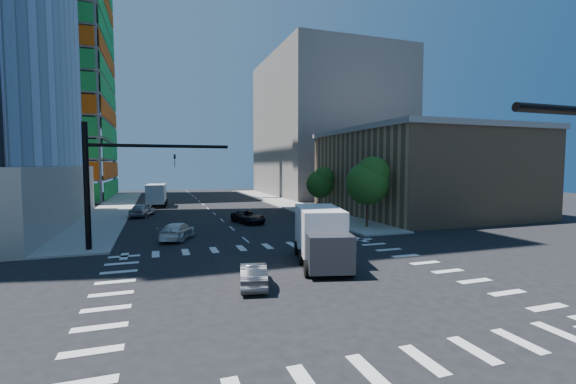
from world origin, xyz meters
name	(u,v)px	position (x,y,z in m)	size (l,w,h in m)	color
ground	(296,282)	(0.00, 0.00, 0.00)	(160.00, 160.00, 0.00)	black
road_markings	(296,281)	(0.00, 0.00, 0.01)	(20.00, 20.00, 0.01)	silver
sidewalk_ne	(283,203)	(12.50, 40.00, 0.07)	(5.00, 60.00, 0.15)	gray
sidewalk_nw	(114,208)	(-12.50, 40.00, 0.07)	(5.00, 60.00, 0.15)	gray
construction_building	(31,61)	(-27.41, 61.93, 24.61)	(25.16, 34.50, 70.60)	slate
commercial_building	(421,172)	(25.00, 22.00, 5.31)	(20.50, 22.50, 10.60)	#8F7253
bg_building_ne	(327,127)	(27.00, 55.00, 14.00)	(24.00, 30.00, 28.00)	slate
signal_mast_nw	(110,174)	(-10.00, 11.50, 5.49)	(10.20, 0.40, 9.00)	black
tree_south	(369,180)	(12.63, 13.90, 4.69)	(4.16, 4.16, 6.82)	#382316
tree_north	(321,182)	(12.93, 25.90, 3.99)	(3.54, 3.52, 5.78)	#382316
car_nb_far	(248,217)	(2.29, 21.00, 0.67)	(2.23, 4.84, 1.34)	black
car_sb_near	(178,231)	(-5.27, 14.00, 0.70)	(1.96, 4.83, 1.40)	white
car_sb_mid	(142,210)	(-8.50, 30.17, 0.80)	(1.89, 4.70, 1.60)	#A3A4AA
car_sb_cross	(253,275)	(-2.32, -0.08, 0.61)	(1.29, 3.70, 1.22)	#4C4D51
box_truck_near	(322,241)	(2.67, 2.63, 1.52)	(4.30, 7.01, 3.42)	black
box_truck_far	(157,197)	(-6.81, 41.50, 1.48)	(3.22, 6.57, 3.34)	black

